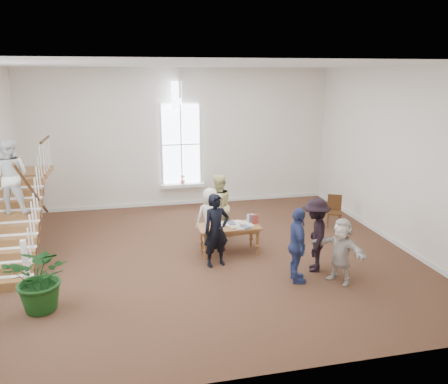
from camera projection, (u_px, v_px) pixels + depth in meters
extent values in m
plane|color=#402519|center=(205.00, 256.00, 10.69)|extent=(10.00, 10.00, 0.00)
plane|color=white|center=(181.00, 138.00, 14.33)|extent=(10.00, 0.00, 10.00)
plane|color=white|center=(262.00, 233.00, 5.85)|extent=(10.00, 0.00, 10.00)
plane|color=white|center=(397.00, 157.00, 11.13)|extent=(0.00, 9.00, 9.00)
plane|color=white|center=(203.00, 65.00, 9.50)|extent=(10.00, 10.00, 0.00)
cube|color=white|center=(183.00, 185.00, 14.57)|extent=(1.45, 0.28, 0.10)
plane|color=white|center=(181.00, 145.00, 14.33)|extent=(2.60, 0.00, 2.60)
plane|color=white|center=(180.00, 95.00, 13.91)|extent=(0.60, 0.60, 0.85)
cube|color=white|center=(182.00, 202.00, 14.88)|extent=(10.00, 0.04, 0.12)
imported|color=pink|center=(183.00, 180.00, 14.49)|extent=(0.17, 0.17, 0.30)
cube|color=brown|center=(5.00, 285.00, 9.00)|extent=(1.10, 0.30, 0.20)
cube|color=brown|center=(7.00, 270.00, 9.23)|extent=(1.10, 0.30, 0.20)
cube|color=brown|center=(9.00, 255.00, 9.46)|extent=(1.10, 0.30, 0.20)
cube|color=brown|center=(12.00, 242.00, 9.69)|extent=(1.10, 0.30, 0.20)
cube|color=brown|center=(14.00, 229.00, 9.92)|extent=(1.10, 0.30, 0.20)
cube|color=brown|center=(16.00, 216.00, 10.15)|extent=(1.10, 0.30, 0.20)
cube|color=brown|center=(18.00, 204.00, 10.38)|extent=(1.10, 0.30, 0.20)
cube|color=brown|center=(19.00, 193.00, 10.61)|extent=(1.10, 0.30, 0.20)
cube|color=brown|center=(21.00, 182.00, 10.84)|extent=(1.10, 0.30, 0.20)
cube|color=brown|center=(28.00, 173.00, 11.68)|extent=(1.10, 1.20, 0.12)
cube|color=white|center=(26.00, 266.00, 8.85)|extent=(0.10, 0.10, 1.10)
cylinder|color=#37200F|center=(33.00, 192.00, 9.80)|extent=(0.07, 2.74, 1.86)
imported|color=silver|center=(10.00, 176.00, 9.90)|extent=(0.94, 0.79, 1.72)
cube|color=brown|center=(229.00, 227.00, 10.70)|extent=(1.50, 0.75, 0.05)
cube|color=brown|center=(229.00, 230.00, 10.72)|extent=(1.38, 0.63, 0.10)
cylinder|color=brown|center=(205.00, 247.00, 10.40)|extent=(0.07, 0.07, 0.65)
cylinder|color=brown|center=(257.00, 242.00, 10.67)|extent=(0.07, 0.07, 0.65)
cylinder|color=brown|center=(201.00, 238.00, 10.92)|extent=(0.07, 0.07, 0.65)
cylinder|color=brown|center=(251.00, 234.00, 11.19)|extent=(0.07, 0.07, 0.65)
cube|color=silver|center=(216.00, 228.00, 10.52)|extent=(0.22, 0.19, 0.03)
cube|color=beige|center=(239.00, 222.00, 10.94)|extent=(0.23, 0.23, 0.03)
cube|color=tan|center=(224.00, 225.00, 10.72)|extent=(0.22, 0.29, 0.03)
cube|color=silver|center=(236.00, 222.00, 10.90)|extent=(0.19, 0.21, 0.04)
cube|color=#4C5972|center=(246.00, 227.00, 10.53)|extent=(0.23, 0.26, 0.04)
cube|color=maroon|center=(219.00, 223.00, 10.83)|extent=(0.23, 0.27, 0.03)
cube|color=white|center=(221.00, 226.00, 10.64)|extent=(0.22, 0.28, 0.03)
cube|color=#BFB299|center=(235.00, 227.00, 10.55)|extent=(0.24, 0.20, 0.04)
cube|color=silver|center=(250.00, 222.00, 10.95)|extent=(0.20, 0.27, 0.02)
cube|color=beige|center=(244.00, 223.00, 10.87)|extent=(0.24, 0.22, 0.03)
cube|color=tan|center=(240.00, 228.00, 10.51)|extent=(0.23, 0.28, 0.02)
cube|color=silver|center=(230.00, 225.00, 10.73)|extent=(0.24, 0.30, 0.03)
cube|color=#4C5972|center=(232.00, 224.00, 10.77)|extent=(0.17, 0.27, 0.05)
cube|color=maroon|center=(213.00, 224.00, 10.78)|extent=(0.25, 0.28, 0.03)
cube|color=white|center=(236.00, 223.00, 10.83)|extent=(0.17, 0.27, 0.02)
cube|color=#BFB299|center=(223.00, 224.00, 10.80)|extent=(0.28, 0.28, 0.03)
cube|color=silver|center=(216.00, 227.00, 10.56)|extent=(0.25, 0.26, 0.05)
cube|color=beige|center=(250.00, 225.00, 10.72)|extent=(0.21, 0.25, 0.02)
imported|color=black|center=(216.00, 230.00, 9.95)|extent=(0.70, 0.55, 1.71)
imported|color=silver|center=(210.00, 217.00, 11.17)|extent=(0.80, 0.57, 1.52)
imported|color=beige|center=(218.00, 206.00, 11.68)|extent=(1.05, 0.96, 1.74)
imported|color=navy|center=(297.00, 245.00, 9.17)|extent=(0.55, 1.02, 1.64)
imported|color=black|center=(315.00, 235.00, 9.71)|extent=(0.99, 1.24, 1.68)
imported|color=silver|center=(341.00, 250.00, 9.20)|extent=(1.02, 1.35, 1.42)
imported|color=#133C13|center=(42.00, 277.00, 8.09)|extent=(1.41, 1.29, 1.33)
cube|color=#37200F|center=(334.00, 213.00, 12.58)|extent=(0.53, 0.53, 0.05)
cube|color=#37200F|center=(334.00, 202.00, 12.68)|extent=(0.38, 0.20, 0.48)
cylinder|color=#37200F|center=(328.00, 221.00, 12.52)|extent=(0.04, 0.04, 0.42)
cylinder|color=#37200F|center=(340.00, 222.00, 12.45)|extent=(0.04, 0.04, 0.42)
cylinder|color=#37200F|center=(328.00, 218.00, 12.82)|extent=(0.04, 0.04, 0.42)
cylinder|color=#37200F|center=(339.00, 219.00, 12.76)|extent=(0.04, 0.04, 0.42)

